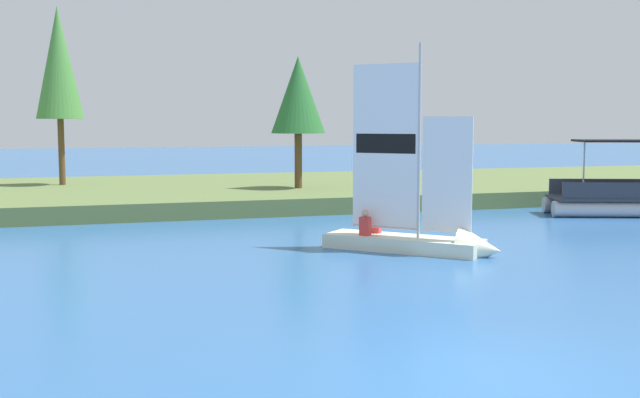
{
  "coord_description": "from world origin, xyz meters",
  "views": [
    {
      "loc": [
        -5.3,
        -9.23,
        3.48
      ],
      "look_at": [
        1.54,
        12.58,
        1.2
      ],
      "focal_mm": 43.3,
      "sensor_mm": 36.0,
      "label": 1
    }
  ],
  "objects_px": {
    "shoreline_tree_midright": "(298,96)",
    "sailboat": "(429,235)",
    "shoreline_tree_centre": "(59,64)",
    "pontoon_boat": "(635,198)"
  },
  "relations": [
    {
      "from": "shoreline_tree_centre",
      "to": "sailboat",
      "type": "xyz_separation_m",
      "value": [
        9.62,
        -18.11,
        -5.61
      ]
    },
    {
      "from": "sailboat",
      "to": "pontoon_boat",
      "type": "height_order",
      "value": "sailboat"
    },
    {
      "from": "shoreline_tree_midright",
      "to": "sailboat",
      "type": "relative_size",
      "value": 0.95
    },
    {
      "from": "shoreline_tree_midright",
      "to": "pontoon_boat",
      "type": "bearing_deg",
      "value": -36.2
    },
    {
      "from": "sailboat",
      "to": "pontoon_boat",
      "type": "xyz_separation_m",
      "value": [
        10.98,
        5.31,
        0.18
      ]
    },
    {
      "from": "sailboat",
      "to": "pontoon_boat",
      "type": "bearing_deg",
      "value": 71.19
    },
    {
      "from": "sailboat",
      "to": "shoreline_tree_midright",
      "type": "bearing_deg",
      "value": 134.9
    },
    {
      "from": "shoreline_tree_centre",
      "to": "sailboat",
      "type": "relative_size",
      "value": 1.34
    },
    {
      "from": "shoreline_tree_centre",
      "to": "shoreline_tree_midright",
      "type": "xyz_separation_m",
      "value": [
        9.74,
        -4.85,
        -1.48
      ]
    },
    {
      "from": "shoreline_tree_centre",
      "to": "pontoon_boat",
      "type": "xyz_separation_m",
      "value": [
        20.61,
        -12.8,
        -5.43
      ]
    }
  ]
}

